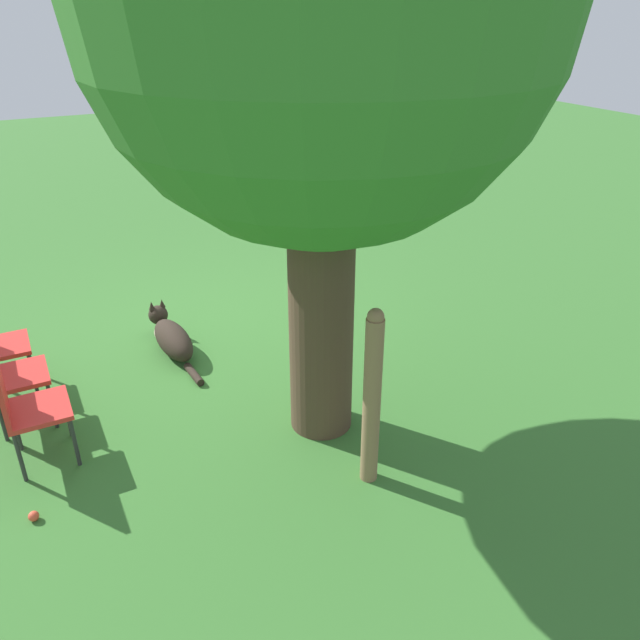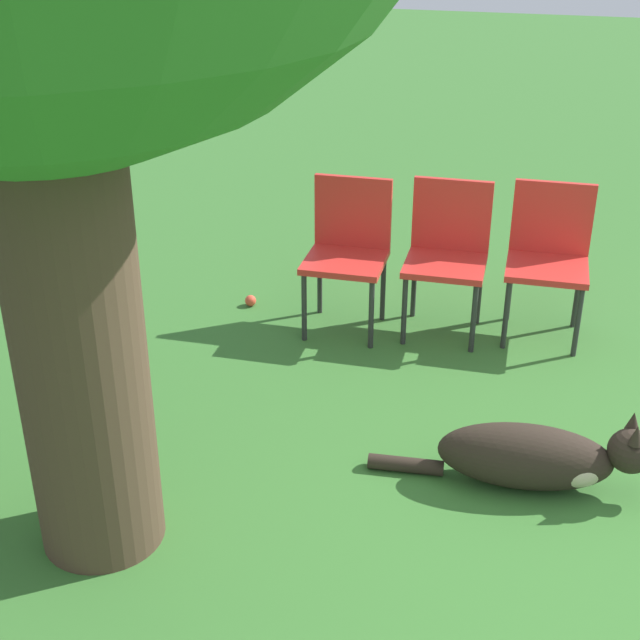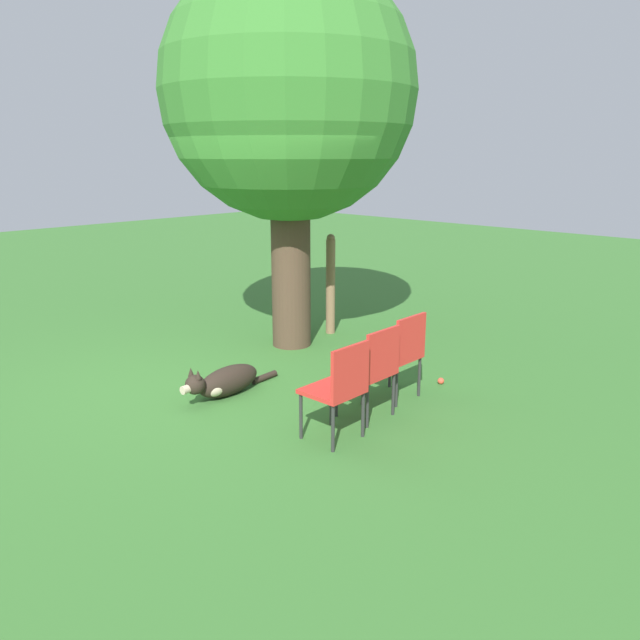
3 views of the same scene
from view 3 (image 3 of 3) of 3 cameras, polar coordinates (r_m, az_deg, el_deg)
The scene contains 8 objects.
ground_plane at distance 6.94m, azimuth -9.68°, elevation -4.86°, with size 30.00×30.00×0.00m, color #38702D.
oak_tree at distance 7.55m, azimuth -2.87°, elevation 19.86°, with size 2.94×2.94×4.48m.
dog at distance 6.26m, azimuth -8.76°, elevation -5.60°, with size 0.33×1.25×0.38m.
fence_post at distance 8.21m, azimuth 0.97°, elevation 3.32°, with size 0.12×0.12×1.33m.
red_chair_0 at distance 5.13m, azimuth 1.80°, elevation -5.96°, with size 0.43×0.45×0.86m.
red_chair_1 at distance 5.59m, azimuth 4.83°, elevation -4.24°, with size 0.43×0.45×0.86m.
red_chair_2 at distance 6.05m, azimuth 7.39°, elevation -2.78°, with size 0.43×0.45×0.86m.
tennis_ball at distance 6.65m, azimuth 10.99°, elevation -5.49°, with size 0.07×0.07×0.07m.
Camera 3 is at (5.28, -3.85, 2.33)m, focal length 35.00 mm.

